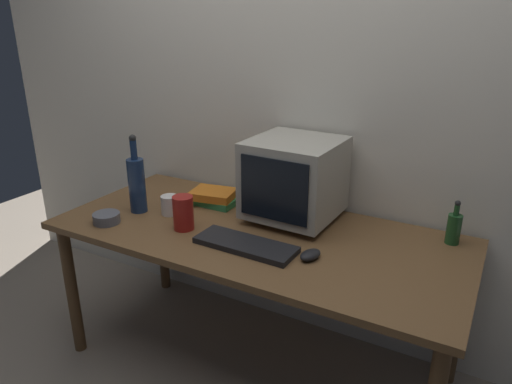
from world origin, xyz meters
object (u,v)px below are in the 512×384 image
Objects in this scene: bottle_tall at (137,183)px; computer_mouse at (310,255)px; bottle_short at (454,228)px; metal_canister at (183,213)px; crt_monitor at (294,179)px; keyboard at (246,245)px; book_stack at (214,197)px; mug at (170,205)px; cd_spindle at (107,218)px.

computer_mouse is at bearing -2.64° from bottle_tall.
bottle_short reaches higher than metal_canister.
crt_monitor is 1.07× the size of bottle_tall.
book_stack is at bearing 139.73° from keyboard.
bottle_short is at bearing 7.62° from crt_monitor.
bottle_short is (0.67, 0.09, -0.12)m from crt_monitor.
bottle_short reaches higher than keyboard.
mug is at bearing -115.78° from book_stack.
metal_canister reaches higher than book_stack.
book_stack is at bearing -174.15° from bottle_short.
crt_monitor is 1.66× the size of book_stack.
bottle_tall is 0.21m from cd_spindle.
book_stack is 0.52m from cd_spindle.
mug is at bearing 166.82° from keyboard.
bottle_short is at bearing 15.09° from mug.
metal_canister is at bearing -10.14° from bottle_tall.
bottle_tall reaches higher than mug.
cd_spindle is at bearing -147.74° from crt_monitor.
keyboard is 0.49m from mug.
computer_mouse is 0.53× the size of bottle_short.
book_stack is at bearing 64.22° from mug.
bottle_tall is 1.99× the size of bottle_short.
cd_spindle is at bearing -154.94° from computer_mouse.
computer_mouse is 0.67× the size of metal_canister.
bottle_tall reaches higher than metal_canister.
book_stack reaches higher than keyboard.
cd_spindle is (-0.71, -0.45, -0.17)m from crt_monitor.
crt_monitor is 0.42m from computer_mouse.
book_stack is at bearing 55.82° from cd_spindle.
bottle_short is 1.12m from metal_canister.
crt_monitor reaches higher than keyboard.
crt_monitor is 0.73m from bottle_tall.
crt_monitor reaches higher than metal_canister.
keyboard is at bearing 8.09° from cd_spindle.
computer_mouse is at bearing 9.34° from keyboard.
bottle_short is 1.56× the size of mug.
computer_mouse is (0.22, -0.32, -0.17)m from crt_monitor.
book_stack is 2.01× the size of cd_spindle.
metal_canister is at bearing 19.21° from cd_spindle.
metal_canister is at bearing 176.93° from keyboard.
keyboard is at bearing -148.20° from bottle_short.
metal_canister reaches higher than mug.
bottle_tall is 3.10× the size of cd_spindle.
bottle_tall is 3.10× the size of mug.
bottle_tall is at bearing 169.86° from metal_canister.
metal_canister is at bearing -158.03° from bottle_short.
metal_canister is (0.15, -0.10, 0.03)m from mug.
book_stack is (-0.64, 0.29, 0.02)m from computer_mouse.
computer_mouse is 0.75m from mug.
keyboard is at bearing -97.33° from crt_monitor.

